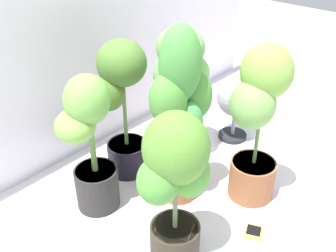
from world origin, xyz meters
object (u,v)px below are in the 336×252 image
Objects in this scene: potted_plant_center at (181,109)px; potted_plant_back_left at (89,143)px; potted_plant_back_right at (181,81)px; potted_plant_front_left at (176,177)px; potted_plant_back_center at (121,101)px; hygrometer_box at (253,232)px; floor_fan at (236,100)px; potted_plant_front_right at (257,120)px.

potted_plant_back_left is (-0.35, 0.26, -0.13)m from potted_plant_center.
potted_plant_back_right reaches higher than potted_plant_front_left.
hygrometer_box is at bearing -85.96° from potted_plant_back_center.
potted_plant_back_center is (-0.35, 0.11, -0.02)m from potted_plant_back_right.
floor_fan reaches higher than hygrometer_box.
potted_plant_front_right is at bearing -98.08° from potted_plant_back_right.
potted_plant_back_center is 0.36m from potted_plant_center.
potted_plant_center is (-0.22, 0.28, 0.05)m from potted_plant_front_right.
potted_plant_back_left is 0.86m from hygrometer_box.
potted_plant_front_right is at bearing -51.22° from potted_plant_center.
potted_plant_front_right is 0.36m from potted_plant_center.
potted_plant_front_left is 0.56m from hygrometer_box.
potted_plant_center is at bearing 68.07° from hygrometer_box.
hygrometer_box is (0.32, -0.21, -0.41)m from potted_plant_front_left.
floor_fan is (0.42, 0.37, -0.18)m from potted_plant_front_right.
potted_plant_back_center is 7.33× the size of hygrometer_box.
potted_plant_back_left is (-0.29, -0.09, -0.07)m from potted_plant_back_center.
hygrometer_box is (0.06, -0.80, -0.43)m from potted_plant_back_center.
potted_plant_back_center reaches higher than floor_fan.
potted_plant_back_right reaches higher than potted_plant_back_center.
potted_plant_front_right reaches higher than hygrometer_box.
potted_plant_back_center reaches higher than potted_plant_front_left.
potted_plant_center reaches higher than hygrometer_box.
potted_plant_front_right reaches higher than potted_plant_back_right.
potted_plant_back_right is 0.52m from potted_plant_front_right.
potted_plant_back_center is 0.32m from potted_plant_back_left.
potted_plant_back_center is 1.09× the size of potted_plant_front_left.
potted_plant_center is at bearing 128.78° from potted_plant_front_right.
potted_plant_back_left is 1.01× the size of potted_plant_front_left.
potted_plant_back_right reaches higher than hygrometer_box.
potted_plant_back_center is 0.84× the size of potted_plant_center.
potted_plant_center reaches higher than floor_fan.
potted_plant_back_left is 6.81× the size of hygrometer_box.
potted_plant_front_left is at bearing 124.86° from hygrometer_box.
potted_plant_front_right is 0.91× the size of potted_plant_center.
potted_plant_back_right is 0.78m from potted_plant_front_left.
floor_fan is (0.64, 0.09, -0.23)m from potted_plant_center.
hygrometer_box is (0.00, -0.44, -0.49)m from potted_plant_center.
hygrometer_box is at bearing -63.51° from potted_plant_back_left.
potted_plant_back_left is at bearing 178.61° from potted_plant_back_right.
potted_plant_front_right is 0.52m from hygrometer_box.
potted_plant_back_center reaches higher than potted_plant_back_left.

